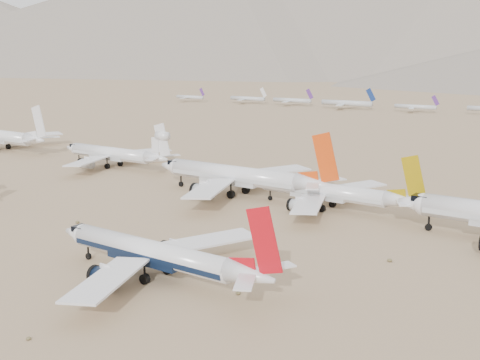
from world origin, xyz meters
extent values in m
plane|color=#967657|center=(0.00, 0.00, 0.00)|extent=(7000.00, 7000.00, 0.00)
cylinder|color=white|center=(7.45, -0.89, 4.65)|extent=(34.19, 4.04, 4.04)
cube|color=#0E1B34|center=(7.45, -0.89, 4.14)|extent=(33.51, 4.10, 0.91)
sphere|color=white|center=(-9.64, -0.89, 4.65)|extent=(4.04, 4.04, 4.04)
cube|color=black|center=(-10.25, -0.89, 5.76)|extent=(2.83, 2.63, 1.01)
cone|color=white|center=(28.59, -0.89, 4.95)|extent=(8.55, 4.04, 4.04)
cube|color=white|center=(10.09, -12.89, 3.94)|extent=(13.21, 20.81, 0.63)
cube|color=white|center=(30.25, -4.82, 5.46)|extent=(5.43, 7.10, 0.24)
cylinder|color=#0E1B34|center=(5.55, -9.30, 2.12)|extent=(4.75, 2.91, 2.91)
cube|color=white|center=(10.09, 11.10, 3.94)|extent=(13.21, 20.81, 0.63)
cube|color=white|center=(30.25, 3.04, 5.46)|extent=(5.43, 7.10, 0.24)
cylinder|color=#0E1B34|center=(5.55, 7.51, 2.12)|extent=(4.75, 2.91, 2.91)
cube|color=red|center=(30.96, -0.89, 10.85)|extent=(6.48, 0.32, 10.68)
cylinder|color=black|center=(-8.63, -0.89, 0.61)|extent=(1.21, 0.51, 1.21)
cylinder|color=black|center=(8.88, -3.72, 0.85)|extent=(1.70, 1.01, 1.70)
cylinder|color=black|center=(8.88, 1.94, 0.85)|extent=(1.70, 1.01, 1.70)
sphere|color=white|center=(35.82, 55.56, 5.76)|extent=(5.01, 5.01, 5.01)
cube|color=black|center=(35.07, 55.56, 7.14)|extent=(3.51, 3.26, 1.25)
cylinder|color=black|center=(37.07, 55.56, 0.75)|extent=(1.50, 0.63, 1.50)
cylinder|color=white|center=(8.88, 59.33, 4.65)|extent=(33.31, 4.05, 4.05)
cube|color=silver|center=(8.88, 59.33, 4.15)|extent=(32.64, 4.11, 0.91)
sphere|color=white|center=(-7.77, 59.33, 4.65)|extent=(4.05, 4.05, 4.05)
cube|color=black|center=(-8.38, 59.33, 5.77)|extent=(2.83, 2.63, 1.01)
cone|color=white|center=(29.47, 59.33, 4.96)|extent=(8.33, 4.05, 4.05)
cube|color=white|center=(11.45, 47.59, 3.95)|extent=(12.86, 20.27, 0.63)
cube|color=white|center=(31.09, 55.48, 5.46)|extent=(5.29, 6.91, 0.24)
cylinder|color=silver|center=(7.03, 51.09, 2.12)|extent=(4.63, 2.91, 2.91)
cube|color=white|center=(11.45, 71.06, 3.95)|extent=(12.86, 20.27, 0.63)
cube|color=white|center=(31.09, 63.17, 5.46)|extent=(5.29, 6.91, 0.24)
cylinder|color=silver|center=(7.03, 67.57, 2.12)|extent=(4.63, 2.91, 2.91)
cube|color=#B6950B|center=(31.78, 59.33, 10.73)|extent=(6.31, 0.32, 10.40)
cylinder|color=black|center=(-6.76, 59.33, 0.61)|extent=(1.21, 0.51, 1.21)
cylinder|color=black|center=(10.27, 56.49, 0.85)|extent=(1.70, 1.01, 1.70)
cylinder|color=black|center=(10.27, 62.16, 0.85)|extent=(1.70, 1.01, 1.70)
cylinder|color=white|center=(-18.40, 58.68, 5.75)|extent=(40.90, 5.00, 5.00)
cube|color=silver|center=(-18.40, 58.68, 5.12)|extent=(40.08, 5.07, 1.12)
sphere|color=white|center=(-38.85, 58.68, 5.75)|extent=(5.00, 5.00, 5.00)
cube|color=black|center=(-39.60, 58.68, 7.12)|extent=(3.50, 3.25, 1.25)
cone|color=white|center=(6.88, 58.68, 6.12)|extent=(10.23, 5.00, 5.00)
cube|color=white|center=(-15.24, 44.25, 4.87)|extent=(15.80, 24.89, 0.77)
cube|color=white|center=(8.87, 53.95, 6.75)|extent=(6.49, 8.49, 0.30)
cylinder|color=silver|center=(-20.67, 48.54, 2.62)|extent=(5.68, 3.60, 3.60)
cube|color=white|center=(-15.24, 73.10, 4.87)|extent=(15.80, 24.89, 0.77)
cube|color=white|center=(8.87, 63.40, 6.75)|extent=(6.49, 8.49, 0.30)
cylinder|color=silver|center=(-20.67, 68.81, 2.62)|extent=(5.68, 3.60, 3.60)
cube|color=#E2420E|center=(9.72, 58.68, 13.21)|extent=(7.75, 0.40, 12.77)
cylinder|color=black|center=(-37.60, 58.68, 0.75)|extent=(1.50, 0.62, 1.50)
cylinder|color=black|center=(-16.70, 55.18, 1.05)|extent=(2.10, 1.25, 2.10)
cylinder|color=black|center=(-16.70, 62.17, 1.05)|extent=(2.10, 1.25, 2.10)
cylinder|color=white|center=(-78.87, 68.93, 4.91)|extent=(35.66, 4.27, 4.27)
cube|color=silver|center=(-78.87, 68.93, 4.38)|extent=(34.95, 4.33, 0.96)
sphere|color=white|center=(-96.70, 68.93, 4.91)|extent=(4.27, 4.27, 4.27)
cube|color=black|center=(-97.34, 68.93, 6.08)|extent=(2.99, 2.78, 1.07)
cone|color=white|center=(-56.83, 68.93, 5.23)|extent=(8.91, 4.27, 4.27)
cube|color=white|center=(-76.12, 56.40, 4.16)|extent=(13.77, 21.70, 0.66)
cube|color=white|center=(-55.10, 64.83, 5.76)|extent=(5.66, 7.40, 0.26)
cylinder|color=silver|center=(-80.85, 60.14, 2.24)|extent=(4.95, 3.07, 3.07)
cube|color=white|center=(-76.12, 81.47, 4.16)|extent=(13.77, 21.70, 0.66)
cube|color=white|center=(-55.10, 73.04, 5.76)|extent=(5.66, 7.40, 0.26)
cylinder|color=silver|center=(-80.85, 77.72, 2.24)|extent=(4.95, 3.07, 3.07)
cube|color=white|center=(-54.36, 68.93, 11.39)|extent=(6.76, 0.34, 11.14)
cylinder|color=white|center=(-54.11, 68.93, 12.76)|extent=(4.46, 2.77, 2.77)
cylinder|color=black|center=(-95.63, 68.93, 0.64)|extent=(1.28, 0.53, 1.28)
cylinder|color=black|center=(-77.39, 65.94, 0.90)|extent=(1.79, 1.07, 1.79)
cylinder|color=black|center=(-77.39, 71.92, 0.90)|extent=(1.79, 1.07, 1.79)
cone|color=white|center=(-121.22, 69.24, 6.20)|extent=(10.29, 5.06, 5.06)
cube|color=white|center=(-119.22, 64.48, 6.83)|extent=(6.53, 8.54, 0.30)
cube|color=white|center=(-143.48, 83.78, 4.93)|extent=(15.90, 25.05, 0.78)
cube|color=white|center=(-119.22, 74.01, 6.83)|extent=(6.53, 8.54, 0.30)
cylinder|color=silver|center=(-148.94, 79.46, 2.65)|extent=(5.72, 3.64, 3.64)
cube|color=white|center=(-118.36, 69.24, 13.34)|extent=(7.80, 0.40, 12.85)
cylinder|color=black|center=(-144.94, 72.79, 1.06)|extent=(2.12, 1.26, 2.12)
cylinder|color=silver|center=(-263.92, 329.31, 3.83)|extent=(28.93, 2.86, 2.86)
cube|color=#572B83|center=(-250.31, 329.31, 8.66)|extent=(5.76, 0.29, 7.26)
cube|color=silver|center=(-263.92, 321.82, 3.40)|extent=(7.62, 13.32, 0.29)
cube|color=silver|center=(-263.92, 336.80, 3.40)|extent=(7.62, 13.32, 0.29)
cylinder|color=silver|center=(-210.66, 340.50, 4.05)|extent=(33.36, 3.30, 3.30)
cube|color=white|center=(-194.97, 340.50, 9.62)|extent=(6.64, 0.33, 8.37)
cube|color=silver|center=(-210.66, 331.86, 3.55)|extent=(8.79, 15.36, 0.33)
cube|color=silver|center=(-210.66, 349.13, 3.55)|extent=(8.79, 15.36, 0.33)
cylinder|color=silver|center=(-169.26, 342.92, 4.07)|extent=(33.84, 3.34, 3.34)
cube|color=#572B83|center=(-153.34, 342.92, 9.73)|extent=(6.74, 0.33, 8.49)
cube|color=silver|center=(-169.26, 334.16, 3.57)|extent=(8.92, 15.58, 0.33)
cube|color=silver|center=(-169.26, 351.68, 3.57)|extent=(8.92, 15.58, 0.33)
cylinder|color=silver|center=(-119.05, 337.66, 4.38)|extent=(40.00, 3.95, 3.95)
cube|color=navy|center=(-100.23, 337.66, 11.06)|extent=(7.97, 0.40, 10.03)
cube|color=silver|center=(-119.05, 327.31, 3.78)|extent=(10.54, 18.42, 0.40)
cube|color=silver|center=(-119.05, 348.02, 3.78)|extent=(10.54, 18.42, 0.40)
cylinder|color=silver|center=(-68.08, 340.64, 3.85)|extent=(29.35, 2.90, 2.90)
cube|color=#572B83|center=(-54.27, 340.64, 8.75)|extent=(5.84, 0.29, 7.36)
cube|color=silver|center=(-68.08, 333.04, 3.42)|extent=(7.73, 13.51, 0.29)
cube|color=silver|center=(-68.08, 348.23, 3.42)|extent=(7.73, 13.51, 0.29)
cone|color=slate|center=(-1900.00, 1520.00, 130.00)|extent=(1456.00, 1456.00, 260.00)
cone|color=slate|center=(-1300.00, 1720.00, 210.00)|extent=(3024.00, 3024.00, 420.00)
cone|color=slate|center=(-800.00, 1560.00, 150.00)|extent=(1800.00, 1800.00, 300.00)
cone|color=slate|center=(-1500.00, 1100.00, 60.00)|extent=(1080.00, 1080.00, 120.00)
cone|color=slate|center=(-700.00, 1100.00, 47.50)|extent=(855.00, 855.00, 95.00)
ellipsoid|color=brown|center=(-30.40, 14.40, 0.29)|extent=(0.98, 0.98, 0.54)
ellipsoid|color=brown|center=(10.70, -27.70, 0.21)|extent=(0.70, 0.70, 0.39)
ellipsoid|color=brown|center=(24.40, 1.60, 0.25)|extent=(0.84, 0.84, 0.46)
ellipsoid|color=brown|center=(38.10, 30.90, 0.29)|extent=(0.98, 0.98, 0.54)
camera|label=1|loc=(77.57, -72.01, 37.27)|focal=45.00mm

